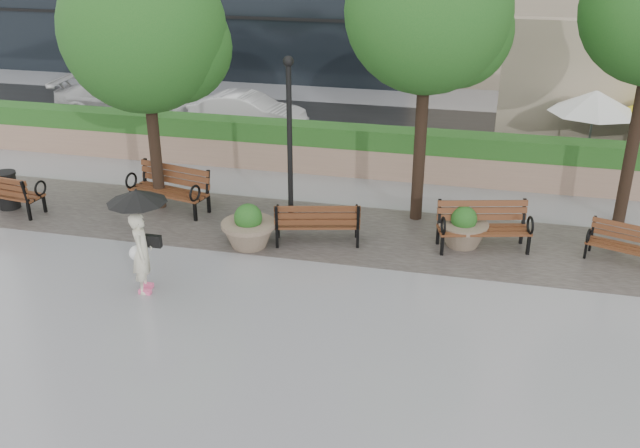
% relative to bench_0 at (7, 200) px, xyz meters
% --- Properties ---
extents(ground, '(100.00, 100.00, 0.00)m').
position_rel_bench_0_xyz_m(ground, '(7.10, -2.32, -0.30)').
color(ground, gray).
rests_on(ground, ground).
extents(cobble_strip, '(28.00, 3.20, 0.01)m').
position_rel_bench_0_xyz_m(cobble_strip, '(7.10, 0.68, -0.30)').
color(cobble_strip, '#383330').
rests_on(cobble_strip, ground).
extents(hedge_wall, '(24.00, 0.80, 1.35)m').
position_rel_bench_0_xyz_m(hedge_wall, '(7.10, 4.68, 0.36)').
color(hedge_wall, '#9D7C65').
rests_on(hedge_wall, ground).
extents(asphalt_street, '(40.00, 7.00, 0.00)m').
position_rel_bench_0_xyz_m(asphalt_street, '(7.10, 8.68, -0.30)').
color(asphalt_street, black).
rests_on(asphalt_street, ground).
extents(bench_0, '(1.98, 1.00, 1.02)m').
position_rel_bench_0_xyz_m(bench_0, '(0.00, 0.00, 0.00)').
color(bench_0, brown).
rests_on(bench_0, ground).
extents(bench_1, '(2.14, 1.24, 1.08)m').
position_rel_bench_0_xyz_m(bench_1, '(3.87, 1.01, 0.02)').
color(bench_1, brown).
rests_on(bench_1, ground).
extents(bench_2, '(1.98, 1.16, 1.00)m').
position_rel_bench_0_xyz_m(bench_2, '(7.86, -0.00, -0.00)').
color(bench_2, brown).
rests_on(bench_2, ground).
extents(bench_3, '(2.09, 1.24, 1.05)m').
position_rel_bench_0_xyz_m(bench_3, '(11.45, 0.52, 0.01)').
color(bench_3, brown).
rests_on(bench_3, ground).
extents(bench_4, '(1.63, 1.08, 0.82)m').
position_rel_bench_0_xyz_m(bench_4, '(14.37, 0.53, -0.06)').
color(bench_4, brown).
rests_on(bench_4, ground).
extents(planter_left, '(1.20, 1.20, 1.00)m').
position_rel_bench_0_xyz_m(planter_left, '(6.43, -0.51, 0.09)').
color(planter_left, '#7F6B56').
rests_on(planter_left, ground).
extents(planter_right, '(1.11, 1.11, 0.93)m').
position_rel_bench_0_xyz_m(planter_right, '(11.02, 0.63, 0.06)').
color(planter_right, '#7F6B56').
rests_on(planter_right, ground).
extents(trash_bin, '(0.54, 0.54, 0.90)m').
position_rel_bench_0_xyz_m(trash_bin, '(-0.09, 0.20, 0.15)').
color(trash_bin, black).
rests_on(trash_bin, ground).
extents(lamppost, '(0.28, 0.28, 3.99)m').
position_rel_bench_0_xyz_m(lamppost, '(7.04, 0.75, 1.45)').
color(lamppost, black).
rests_on(lamppost, ground).
extents(tree_0, '(3.82, 3.79, 6.25)m').
position_rel_bench_0_xyz_m(tree_0, '(3.69, 1.21, 3.94)').
color(tree_0, black).
rests_on(tree_0, ground).
extents(tree_1, '(3.67, 3.61, 6.68)m').
position_rel_bench_0_xyz_m(tree_1, '(10.01, 1.97, 4.44)').
color(tree_1, black).
rests_on(tree_1, ground).
extents(patio_umb_white, '(2.50, 2.50, 2.30)m').
position_rel_bench_0_xyz_m(patio_umb_white, '(14.17, 6.40, 1.69)').
color(patio_umb_white, black).
rests_on(patio_umb_white, ground).
extents(car_left, '(5.13, 2.38, 1.45)m').
position_rel_bench_0_xyz_m(car_left, '(-0.92, 8.17, 0.42)').
color(car_left, silver).
rests_on(car_left, ground).
extents(car_right, '(3.95, 1.59, 1.28)m').
position_rel_bench_0_xyz_m(car_right, '(3.59, 7.90, 0.34)').
color(car_right, silver).
rests_on(car_right, ground).
extents(pedestrian, '(1.14, 1.14, 2.09)m').
position_rel_bench_0_xyz_m(pedestrian, '(5.07, -2.83, 0.97)').
color(pedestrian, beige).
rests_on(pedestrian, ground).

